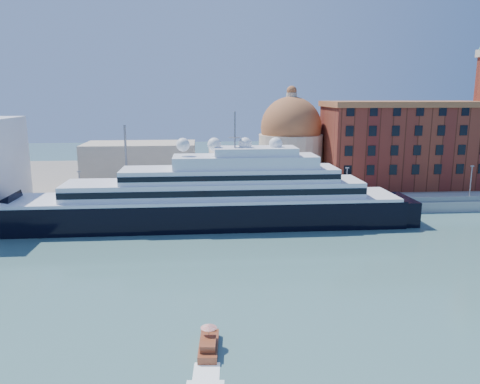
{
  "coord_description": "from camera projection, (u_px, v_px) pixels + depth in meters",
  "views": [
    {
      "loc": [
        -3.54,
        -72.24,
        27.17
      ],
      "look_at": [
        4.22,
        18.0,
        8.13
      ],
      "focal_mm": 35.0,
      "sensor_mm": 36.0,
      "label": 1
    }
  ],
  "objects": [
    {
      "name": "ground",
      "position": [
        224.0,
        264.0,
        76.32
      ],
      "size": [
        400.0,
        400.0,
        0.0
      ],
      "primitive_type": "plane",
      "color": "#3D6968",
      "rests_on": "ground"
    },
    {
      "name": "quay",
      "position": [
        216.0,
        207.0,
        109.22
      ],
      "size": [
        180.0,
        10.0,
        2.5
      ],
      "primitive_type": "cube",
      "color": "gray",
      "rests_on": "ground"
    },
    {
      "name": "land",
      "position": [
        212.0,
        178.0,
        149.24
      ],
      "size": [
        260.0,
        72.0,
        2.0
      ],
      "primitive_type": "cube",
      "color": "slate",
      "rests_on": "ground"
    },
    {
      "name": "quay_fence",
      "position": [
        217.0,
        204.0,
        104.45
      ],
      "size": [
        180.0,
        0.1,
        1.2
      ],
      "primitive_type": "cube",
      "color": "slate",
      "rests_on": "quay"
    },
    {
      "name": "superyacht",
      "position": [
        193.0,
        204.0,
        97.32
      ],
      "size": [
        92.82,
        12.87,
        27.74
      ],
      "color": "black",
      "rests_on": "ground"
    },
    {
      "name": "service_barge",
      "position": [
        17.0,
        228.0,
        93.87
      ],
      "size": [
        11.18,
        3.91,
        2.5
      ],
      "rotation": [
        0.0,
        0.0,
        0.02
      ],
      "color": "white",
      "rests_on": "ground"
    },
    {
      "name": "water_taxi",
      "position": [
        209.0,
        345.0,
        50.36
      ],
      "size": [
        2.47,
        6.2,
        2.88
      ],
      "rotation": [
        0.0,
        0.0,
        -0.07
      ],
      "color": "maroon",
      "rests_on": "ground"
    },
    {
      "name": "warehouse",
      "position": [
        402.0,
        144.0,
        128.54
      ],
      "size": [
        43.0,
        19.0,
        23.25
      ],
      "color": "maroon",
      "rests_on": "land"
    },
    {
      "name": "church",
      "position": [
        236.0,
        153.0,
        130.89
      ],
      "size": [
        66.0,
        18.0,
        25.5
      ],
      "color": "beige",
      "rests_on": "land"
    },
    {
      "name": "lamp_posts",
      "position": [
        160.0,
        173.0,
        104.7
      ],
      "size": [
        120.8,
        2.4,
        18.0
      ],
      "color": "slate",
      "rests_on": "quay"
    }
  ]
}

